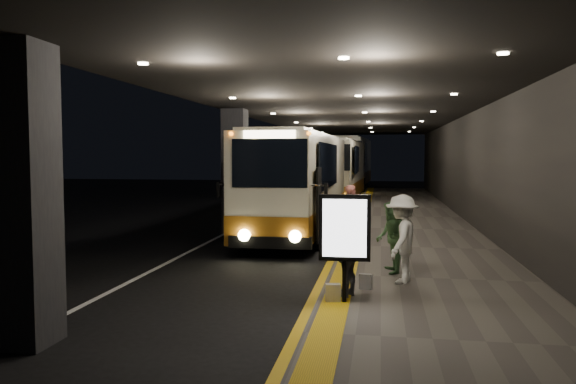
% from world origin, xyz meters
% --- Properties ---
extents(ground, '(90.00, 90.00, 0.00)m').
position_xyz_m(ground, '(0.00, 0.00, 0.00)').
color(ground, black).
extents(lane_line_white, '(0.12, 50.00, 0.01)m').
position_xyz_m(lane_line_white, '(-1.80, 5.00, 0.01)').
color(lane_line_white, silver).
rests_on(lane_line_white, ground).
extents(kerb_stripe_yellow, '(0.18, 50.00, 0.01)m').
position_xyz_m(kerb_stripe_yellow, '(2.35, 5.00, 0.01)').
color(kerb_stripe_yellow, gold).
rests_on(kerb_stripe_yellow, ground).
extents(sidewalk, '(4.50, 50.00, 0.15)m').
position_xyz_m(sidewalk, '(4.75, 5.00, 0.07)').
color(sidewalk, '#514C44').
rests_on(sidewalk, ground).
extents(tactile_strip, '(0.50, 50.00, 0.01)m').
position_xyz_m(tactile_strip, '(2.85, 5.00, 0.16)').
color(tactile_strip, gold).
rests_on(tactile_strip, sidewalk).
extents(terminal_wall, '(0.10, 50.00, 6.00)m').
position_xyz_m(terminal_wall, '(7.00, 5.00, 3.00)').
color(terminal_wall, black).
rests_on(terminal_wall, ground).
extents(support_columns, '(0.80, 24.80, 4.40)m').
position_xyz_m(support_columns, '(-1.50, 4.00, 2.20)').
color(support_columns, black).
rests_on(support_columns, ground).
extents(canopy, '(9.00, 50.00, 0.40)m').
position_xyz_m(canopy, '(2.50, 5.00, 4.60)').
color(canopy, black).
rests_on(canopy, support_columns).
extents(coach_main, '(2.49, 11.07, 3.43)m').
position_xyz_m(coach_main, '(0.77, 4.31, 1.65)').
color(coach_main, beige).
rests_on(coach_main, ground).
extents(coach_second, '(2.76, 11.39, 3.56)m').
position_xyz_m(coach_second, '(1.10, 18.04, 1.71)').
color(coach_second, beige).
rests_on(coach_second, ground).
extents(coach_third, '(3.20, 13.02, 4.06)m').
position_xyz_m(coach_third, '(1.10, 31.00, 1.95)').
color(coach_third, beige).
rests_on(coach_third, ground).
extents(passenger_boarding, '(0.60, 0.74, 1.75)m').
position_xyz_m(passenger_boarding, '(2.80, 1.08, 1.03)').
color(passenger_boarding, '#CB675F').
rests_on(passenger_boarding, sidewalk).
extents(passenger_waiting_green, '(0.57, 0.83, 1.62)m').
position_xyz_m(passenger_waiting_green, '(3.85, -2.77, 0.96)').
color(passenger_waiting_green, '#406A3B').
rests_on(passenger_waiting_green, sidewalk).
extents(passenger_waiting_white, '(0.84, 1.28, 1.82)m').
position_xyz_m(passenger_waiting_white, '(4.07, -3.68, 1.06)').
color(passenger_waiting_white, white).
rests_on(passenger_waiting_white, sidewalk).
extents(passenger_waiting_grey, '(0.84, 1.08, 1.64)m').
position_xyz_m(passenger_waiting_grey, '(3.03, -5.00, 0.97)').
color(passenger_waiting_grey, '#454549').
rests_on(passenger_waiting_grey, sidewalk).
extents(bag_polka, '(0.27, 0.16, 0.30)m').
position_xyz_m(bag_polka, '(3.35, -4.40, 0.30)').
color(bag_polka, black).
rests_on(bag_polka, sidewalk).
extents(bag_plain, '(0.29, 0.20, 0.33)m').
position_xyz_m(bag_plain, '(2.80, -5.45, 0.31)').
color(bag_plain, silver).
rests_on(bag_plain, sidewalk).
extents(info_sign, '(0.92, 0.14, 1.94)m').
position_xyz_m(info_sign, '(3.00, -5.46, 1.46)').
color(info_sign, black).
rests_on(info_sign, sidewalk).
extents(stanchion_post, '(0.05, 0.05, 1.15)m').
position_xyz_m(stanchion_post, '(2.90, -1.46, 0.72)').
color(stanchion_post, black).
rests_on(stanchion_post, sidewalk).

